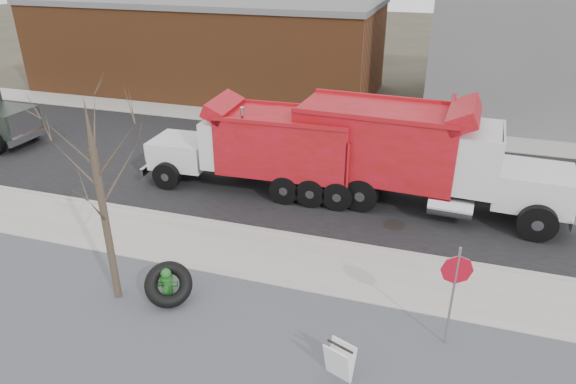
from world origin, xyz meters
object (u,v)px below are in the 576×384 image
(dump_truck_red_b, at_px, (261,146))
(sandwich_board, at_px, (339,361))
(truck_tire, at_px, (169,284))
(fire_hydrant, at_px, (167,286))
(dump_truck_red_a, at_px, (413,153))
(stop_sign, at_px, (455,280))

(dump_truck_red_b, bearing_deg, sandwich_board, 117.53)
(truck_tire, bearing_deg, fire_hydrant, 144.18)
(fire_hydrant, relative_size, dump_truck_red_b, 0.12)
(truck_tire, distance_m, dump_truck_red_b, 6.97)
(truck_tire, bearing_deg, dump_truck_red_a, 54.82)
(dump_truck_red_a, xyz_separation_m, dump_truck_red_b, (-5.19, -0.35, -0.22))
(truck_tire, height_order, sandwich_board, truck_tire)
(sandwich_board, height_order, dump_truck_red_b, dump_truck_red_b)
(stop_sign, xyz_separation_m, dump_truck_red_a, (-1.48, 6.73, 0.15))
(fire_hydrant, height_order, stop_sign, stop_sign)
(sandwich_board, bearing_deg, fire_hydrant, -173.74)
(sandwich_board, bearing_deg, truck_tire, -173.32)
(dump_truck_red_b, bearing_deg, truck_tire, 88.38)
(stop_sign, bearing_deg, fire_hydrant, -167.91)
(dump_truck_red_a, distance_m, dump_truck_red_b, 5.20)
(truck_tire, xyz_separation_m, sandwich_board, (4.55, -1.18, -0.07))
(sandwich_board, bearing_deg, dump_truck_red_b, 141.15)
(stop_sign, distance_m, dump_truck_red_a, 6.89)
(fire_hydrant, distance_m, truck_tire, 0.14)
(dump_truck_red_a, relative_size, dump_truck_red_b, 1.20)
(fire_hydrant, distance_m, dump_truck_red_b, 6.94)
(stop_sign, distance_m, dump_truck_red_b, 9.23)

